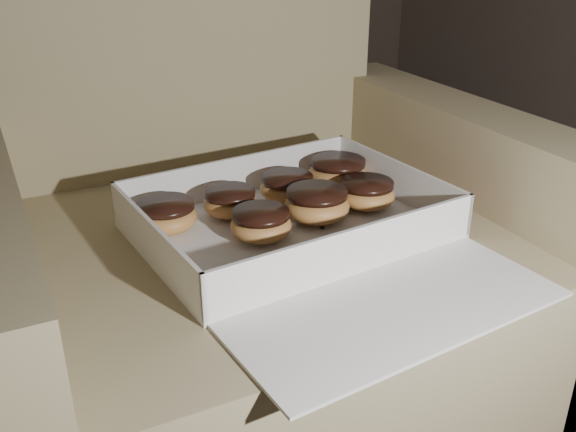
{
  "coord_description": "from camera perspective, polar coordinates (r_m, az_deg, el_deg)",
  "views": [
    {
      "loc": [
        -0.2,
        -0.77,
        0.88
      ],
      "look_at": [
        0.2,
        0.03,
        0.46
      ],
      "focal_mm": 40.0,
      "sensor_mm": 36.0,
      "label": 1
    }
  ],
  "objects": [
    {
      "name": "donut_f",
      "position": [
        1.03,
        -5.15,
        1.27
      ],
      "size": [
        0.09,
        0.09,
        0.04
      ],
      "color": "#C27D44",
      "rests_on": "bakery_box"
    },
    {
      "name": "donut_b",
      "position": [
        0.95,
        -2.42,
        -0.69
      ],
      "size": [
        0.09,
        0.09,
        0.05
      ],
      "color": "#C27D44",
      "rests_on": "bakery_box"
    },
    {
      "name": "donut_c",
      "position": [
        1.01,
        2.59,
        1.07
      ],
      "size": [
        0.1,
        0.1,
        0.05
      ],
      "color": "#C27D44",
      "rests_on": "bakery_box"
    },
    {
      "name": "donut_d",
      "position": [
        1.08,
        -0.07,
        2.59
      ],
      "size": [
        0.09,
        0.09,
        0.05
      ],
      "color": "#C27D44",
      "rests_on": "bakery_box"
    },
    {
      "name": "donut_g",
      "position": [
        0.99,
        -10.79,
        0.04
      ],
      "size": [
        0.09,
        0.09,
        0.05
      ],
      "color": "#C27D44",
      "rests_on": "bakery_box"
    },
    {
      "name": "crumb_a",
      "position": [
        1.03,
        9.27,
        -0.18
      ],
      "size": [
        0.01,
        0.01,
        0.0
      ],
      "primitive_type": "ellipsoid",
      "color": "black",
      "rests_on": "bakery_box"
    },
    {
      "name": "donut_a",
      "position": [
        1.06,
        7.01,
        2.02
      ],
      "size": [
        0.09,
        0.09,
        0.05
      ],
      "color": "#C27D44",
      "rests_on": "bakery_box"
    },
    {
      "name": "bakery_box",
      "position": [
        0.96,
        1.67,
        -1.7
      ],
      "size": [
        0.48,
        0.56,
        0.07
      ],
      "rotation": [
        0.0,
        0.0,
        0.1
      ],
      "color": "silver",
      "rests_on": "armchair"
    },
    {
      "name": "armchair",
      "position": [
        1.13,
        -3.66,
        -5.49
      ],
      "size": [
        0.93,
        0.78,
        0.97
      ],
      "color": "#92855D",
      "rests_on": "floor"
    },
    {
      "name": "donut_e",
      "position": [
        1.14,
        4.44,
        3.91
      ],
      "size": [
        0.1,
        0.1,
        0.05
      ],
      "color": "#C27D44",
      "rests_on": "bakery_box"
    },
    {
      "name": "crumb_d",
      "position": [
        1.0,
        7.8,
        -0.93
      ],
      "size": [
        0.01,
        0.01,
        0.0
      ],
      "primitive_type": "ellipsoid",
      "color": "black",
      "rests_on": "bakery_box"
    },
    {
      "name": "crumb_b",
      "position": [
        0.99,
        3.08,
        -1.04
      ],
      "size": [
        0.01,
        0.01,
        0.0
      ],
      "primitive_type": "ellipsoid",
      "color": "black",
      "rests_on": "bakery_box"
    },
    {
      "name": "crumb_c",
      "position": [
        0.89,
        -9.06,
        -4.38
      ],
      "size": [
        0.01,
        0.01,
        0.0
      ],
      "primitive_type": "ellipsoid",
      "color": "black",
      "rests_on": "bakery_box"
    }
  ]
}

